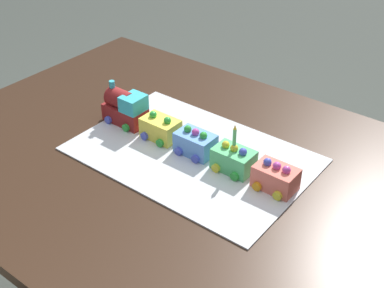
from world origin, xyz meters
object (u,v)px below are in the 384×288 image
(cake_locomotive, at_px, (125,108))
(cake_car_tanker_sky_blue, at_px, (195,143))
(cake_car_caboose_mint_green, at_px, (234,159))
(cake_car_gondola_lemon, at_px, (161,128))
(birthday_candle, at_px, (235,135))
(dining_table, at_px, (182,193))
(cake_car_flatbed_coral, at_px, (276,177))

(cake_locomotive, relative_size, cake_car_tanker_sky_blue, 1.40)
(cake_car_tanker_sky_blue, height_order, cake_car_caboose_mint_green, same)
(cake_car_gondola_lemon, relative_size, cake_car_caboose_mint_green, 1.00)
(birthday_candle, bearing_deg, cake_car_caboose_mint_green, 0.00)
(dining_table, xyz_separation_m, cake_locomotive, (-0.24, 0.05, 0.16))
(cake_car_caboose_mint_green, bearing_deg, cake_car_flatbed_coral, 0.00)
(cake_locomotive, height_order, cake_car_flatbed_coral, cake_locomotive)
(cake_car_caboose_mint_green, bearing_deg, birthday_candle, -180.00)
(cake_locomotive, distance_m, cake_car_caboose_mint_green, 0.37)
(dining_table, bearing_deg, cake_car_tanker_sky_blue, 78.64)
(cake_locomotive, height_order, cake_car_tanker_sky_blue, cake_locomotive)
(cake_car_tanker_sky_blue, height_order, birthday_candle, birthday_candle)
(dining_table, relative_size, cake_locomotive, 10.00)
(cake_car_gondola_lemon, xyz_separation_m, cake_car_caboose_mint_green, (0.24, 0.00, 0.00))
(dining_table, distance_m, cake_car_flatbed_coral, 0.29)
(cake_car_gondola_lemon, height_order, birthday_candle, birthday_candle)
(cake_car_gondola_lemon, relative_size, cake_car_tanker_sky_blue, 1.00)
(dining_table, bearing_deg, cake_locomotive, 169.08)
(cake_car_gondola_lemon, bearing_deg, cake_car_flatbed_coral, 0.00)
(cake_car_flatbed_coral, bearing_deg, dining_table, -169.40)
(cake_car_gondola_lemon, height_order, cake_car_caboose_mint_green, same)
(cake_car_flatbed_coral, bearing_deg, cake_car_tanker_sky_blue, 180.00)
(cake_locomotive, height_order, cake_car_caboose_mint_green, cake_locomotive)
(cake_car_gondola_lemon, bearing_deg, dining_table, -22.87)
(cake_car_tanker_sky_blue, bearing_deg, cake_car_gondola_lemon, -180.00)
(cake_car_gondola_lemon, bearing_deg, cake_car_caboose_mint_green, 0.00)
(birthday_candle, bearing_deg, cake_car_flatbed_coral, 0.00)
(cake_car_tanker_sky_blue, distance_m, birthday_candle, 0.14)
(dining_table, xyz_separation_m, cake_car_tanker_sky_blue, (0.01, 0.05, 0.14))
(cake_car_gondola_lemon, distance_m, cake_car_caboose_mint_green, 0.24)
(cake_locomotive, height_order, birthday_candle, birthday_candle)
(birthday_candle, bearing_deg, cake_car_tanker_sky_blue, 180.00)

